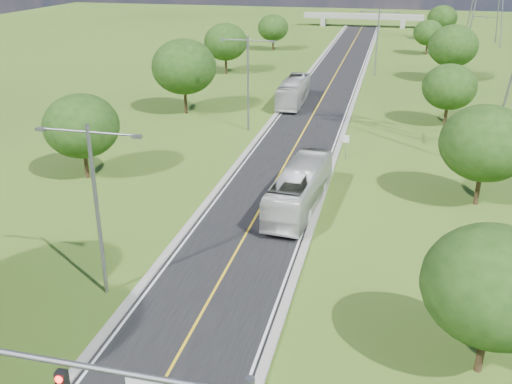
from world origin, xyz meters
TOP-DOWN VIEW (x-y plane):
  - ground at (0.00, 60.00)m, footprint 260.00×260.00m
  - road at (0.00, 66.00)m, footprint 8.00×150.00m
  - curb_left at (-4.25, 66.00)m, footprint 0.50×150.00m
  - curb_right at (4.25, 66.00)m, footprint 0.50×150.00m
  - speed_limit_sign at (5.20, 37.98)m, footprint 0.55×0.09m
  - overpass at (0.00, 140.00)m, footprint 30.00×3.00m
  - streetlight_near_left at (-6.00, 12.00)m, footprint 5.90×0.25m
  - streetlight_mid_left at (-6.00, 45.00)m, footprint 5.90×0.25m
  - streetlight_far_right at (6.00, 78.00)m, footprint 5.90×0.25m
  - tree_lb at (-16.00, 28.00)m, footprint 6.30×6.30m
  - tree_lc at (-15.00, 50.00)m, footprint 7.56×7.56m
  - tree_ld at (-17.00, 74.00)m, footprint 6.72×6.72m
  - tree_le at (-14.50, 98.00)m, footprint 5.88×5.88m
  - tree_ra at (14.00, 10.00)m, footprint 6.30×6.30m
  - tree_rb at (16.00, 30.00)m, footprint 6.72×6.72m
  - tree_rc at (15.00, 52.00)m, footprint 5.88×5.88m
  - tree_rd at (17.00, 76.00)m, footprint 7.14×7.14m
  - tree_re at (14.50, 100.00)m, footprint 5.46×5.46m
  - tree_rf at (18.00, 120.00)m, footprint 6.30×6.30m
  - bus_outbound at (2.84, 25.95)m, footprint 3.57×11.81m
  - bus_inbound at (-3.20, 57.32)m, footprint 2.76×11.40m

SIDE VIEW (x-z plane):
  - ground at x=0.00m, z-range 0.00..0.00m
  - road at x=0.00m, z-range 0.00..0.06m
  - curb_left at x=-4.25m, z-range 0.00..0.22m
  - curb_right at x=4.25m, z-range 0.00..0.22m
  - speed_limit_sign at x=5.20m, z-range 0.40..2.80m
  - bus_inbound at x=-3.20m, z-range 0.06..3.23m
  - bus_outbound at x=2.84m, z-range 0.06..3.30m
  - overpass at x=0.00m, z-range 0.81..4.01m
  - tree_re at x=14.50m, z-range 0.85..7.20m
  - tree_le at x=-14.50m, z-range 0.91..7.75m
  - tree_rc at x=15.00m, z-range 0.91..7.75m
  - tree_lb at x=-16.00m, z-range 0.98..8.31m
  - tree_ra at x=14.00m, z-range 0.98..8.31m
  - tree_rf at x=18.00m, z-range 0.98..8.31m
  - tree_ld at x=-17.00m, z-range 1.05..8.86m
  - tree_rb at x=16.00m, z-range 1.05..8.86m
  - tree_rd at x=17.00m, z-range 1.11..9.42m
  - tree_lc at x=-15.00m, z-range 1.18..9.97m
  - streetlight_near_left at x=-6.00m, z-range 0.94..10.94m
  - streetlight_mid_left at x=-6.00m, z-range 0.94..10.94m
  - streetlight_far_right at x=6.00m, z-range 0.94..10.94m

